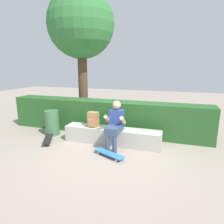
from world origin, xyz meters
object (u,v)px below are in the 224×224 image
Objects in this scene: person_skater at (115,123)px; skateboard_beside_bench at (48,139)px; bench_main at (112,136)px; skateboard_near_person at (109,154)px; trash_bin at (52,123)px; backpack_on_bench at (93,120)px.

skateboard_beside_bench is (-1.85, -0.20, -0.55)m from person_skater.
bench_main is 0.79m from skateboard_near_person.
skateboard_near_person is at bearing -77.11° from bench_main.
bench_main is at bearing 13.55° from skateboard_beside_bench.
person_skater is 1.45× the size of skateboard_near_person.
trash_bin reaches higher than skateboard_beside_bench.
skateboard_near_person is at bearing -46.93° from backpack_on_bench.
person_skater is 1.59× the size of trash_bin.
skateboard_near_person is (0.17, -0.76, -0.14)m from bench_main.
person_skater reaches higher than bench_main.
skateboard_near_person is at bearing -22.74° from trash_bin.
trash_bin is at bearing 171.07° from person_skater.
skateboard_beside_bench is at bearing -161.15° from backpack_on_bench.
backpack_on_bench is (1.17, 0.40, 0.54)m from skateboard_beside_bench.
bench_main is 3.46× the size of trash_bin.
skateboard_near_person is 2.28m from trash_bin.
person_skater reaches higher than skateboard_near_person.
skateboard_near_person is 1.91m from skateboard_beside_bench.
skateboard_beside_bench is (-1.88, 0.35, 0.00)m from skateboard_near_person.
person_skater is at bearing -55.46° from bench_main.
skateboard_beside_bench is 2.00× the size of backpack_on_bench.
person_skater is 0.70m from backpack_on_bench.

